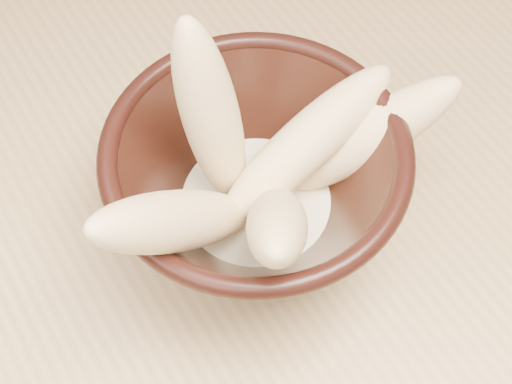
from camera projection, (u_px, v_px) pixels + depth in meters
table at (45, 296)px, 0.65m from camera, size 1.20×0.80×0.75m
bowl at (256, 185)px, 0.54m from camera, size 0.23×0.23×0.12m
milk_puddle at (256, 205)px, 0.57m from camera, size 0.13×0.13×0.02m
banana_upright at (211, 117)px, 0.50m from camera, size 0.06×0.08×0.18m
banana_left at (179, 221)px, 0.47m from camera, size 0.16×0.08×0.17m
banana_right at (370, 136)px, 0.54m from camera, size 0.16×0.08×0.12m
banana_across at (306, 144)px, 0.53m from camera, size 0.18×0.06×0.10m
banana_front at (277, 224)px, 0.48m from camera, size 0.12×0.14×0.16m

